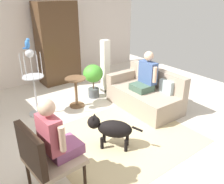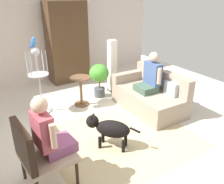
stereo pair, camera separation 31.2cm
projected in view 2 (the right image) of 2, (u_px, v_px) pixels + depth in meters
name	position (u px, v px, depth m)	size (l,w,h in m)	color
ground_plane	(113.00, 133.00, 4.37)	(8.10, 8.10, 0.00)	beige
back_wall	(45.00, 31.00, 6.47)	(6.78, 0.12, 2.74)	silver
area_rug	(121.00, 138.00, 4.21)	(2.47, 2.12, 0.01)	#C6B284
couch	(150.00, 95.00, 5.20)	(0.94, 1.66, 0.83)	gray
armchair	(36.00, 152.00, 2.98)	(0.68, 0.69, 0.98)	black
person_on_couch	(151.00, 76.00, 4.97)	(0.46, 0.57, 0.83)	#415C4A
person_on_armchair	(48.00, 132.00, 2.98)	(0.50, 0.53, 0.83)	#8B4B75
round_end_table	(81.00, 89.00, 5.29)	(0.45, 0.45, 0.67)	brown
dog	(109.00, 128.00, 3.87)	(0.66, 0.72, 0.57)	black
bird_cage_stand	(39.00, 79.00, 4.86)	(0.42, 0.42, 1.40)	silver
parrot	(33.00, 42.00, 4.55)	(0.17, 0.10, 0.20)	blue
potted_plant	(99.00, 76.00, 5.65)	(0.47, 0.47, 0.82)	#4C5156
column_lamp	(112.00, 67.00, 5.92)	(0.20, 0.20, 1.32)	#4C4742
armoire_cabinet	(67.00, 43.00, 6.49)	(1.06, 0.56, 2.17)	#4C331E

